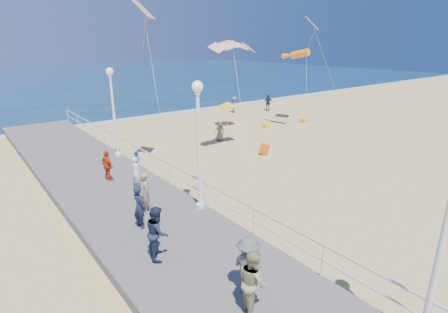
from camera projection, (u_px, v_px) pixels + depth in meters
ground at (286, 186)px, 18.09m from camera, size 160.00×160.00×0.00m
ocean at (31, 81)px, 66.71m from camera, size 160.00×90.00×0.05m
surf_line at (126, 120)px, 33.42m from camera, size 160.00×1.20×0.04m
boardwalk at (155, 228)px, 13.64m from camera, size 5.00×44.00×0.40m
railing at (206, 188)px, 14.75m from camera, size 0.05×42.00×0.55m
lamp_post_near at (447, 220)px, 7.08m from camera, size 0.44×0.44×5.32m
lamp_post_mid at (198, 133)px, 13.82m from camera, size 0.44×0.44×5.32m
lamp_post_far at (113, 103)px, 20.55m from camera, size 0.44×0.44×5.32m
woman_holding_toddler at (136, 172)px, 16.67m from camera, size 0.46×0.63×1.58m
toddler_held at (137, 160)px, 16.70m from camera, size 0.41×0.50×0.92m
spectator_0 at (139, 207)px, 13.07m from camera, size 0.44×0.64×1.68m
spectator_1 at (253, 281)px, 8.91m from camera, size 0.94×1.05×1.79m
spectator_2 at (248, 267)px, 9.52m from camera, size 0.75×1.19×1.76m
spectator_3 at (108, 166)px, 17.55m from camera, size 0.53×0.97×1.56m
spectator_6 at (146, 192)px, 14.26m from camera, size 0.57×0.72×1.72m
spectator_7 at (157, 232)px, 11.20m from camera, size 1.00×1.09×1.79m
beach_walker_a at (234, 105)px, 36.50m from camera, size 1.11×1.25×1.69m
beach_walker_b at (268, 103)px, 37.52m from camera, size 1.10×0.89×1.75m
beach_walker_c at (220, 130)px, 26.23m from camera, size 0.82×0.90×1.54m
box_kite at (264, 150)px, 23.08m from camera, size 0.88×0.89×0.74m
beach_umbrella at (227, 104)px, 30.59m from camera, size 1.90×1.90×2.14m
beach_chair_left at (266, 126)px, 30.24m from camera, size 0.55×0.55×0.40m
beach_chair_right at (304, 121)px, 32.09m from camera, size 0.55×0.55×0.40m
kite_parafoil at (233, 44)px, 20.88m from camera, size 3.18×0.94×0.65m
kite_windsock at (300, 54)px, 27.58m from camera, size 0.99×2.58×1.06m
kite_diamond_multi at (312, 23)px, 28.68m from camera, size 1.81×1.70×1.03m
kite_diamond_redwhite at (143, 9)px, 17.48m from camera, size 1.52×1.55×0.90m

